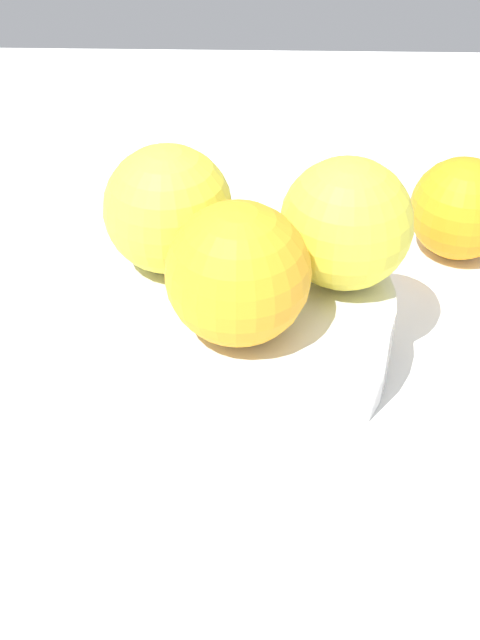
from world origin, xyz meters
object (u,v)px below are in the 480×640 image
at_px(orange_in_bowl_0, 168,209).
at_px(orange_in_bowl_1, 346,224).
at_px(orange_in_bowl_2, 239,274).
at_px(orange_loose_0, 461,209).
at_px(fruit_bowl, 240,329).

bearing_deg(orange_in_bowl_0, orange_in_bowl_1, -97.60).
relative_size(orange_in_bowl_0, orange_in_bowl_1, 0.99).
xyz_separation_m(orange_in_bowl_1, orange_in_bowl_2, (-0.05, 0.06, 0.00)).
distance_m(orange_in_bowl_2, orange_loose_0, 0.24).
bearing_deg(fruit_bowl, orange_in_bowl_2, -179.50).
height_order(orange_in_bowl_0, orange_in_bowl_1, same).
relative_size(orange_in_bowl_1, orange_in_bowl_2, 1.00).
relative_size(orange_in_bowl_0, orange_loose_0, 1.02).
height_order(orange_in_bowl_1, orange_in_bowl_2, same).
height_order(orange_in_bowl_0, orange_in_bowl_2, same).
distance_m(fruit_bowl, orange_loose_0, 0.21).
bearing_deg(orange_loose_0, orange_in_bowl_1, 140.06).
distance_m(orange_in_bowl_0, orange_in_bowl_2, 0.08).
xyz_separation_m(orange_in_bowl_0, orange_in_bowl_1, (-0.01, -0.10, 0.00)).
bearing_deg(orange_in_bowl_2, fruit_bowl, 0.50).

